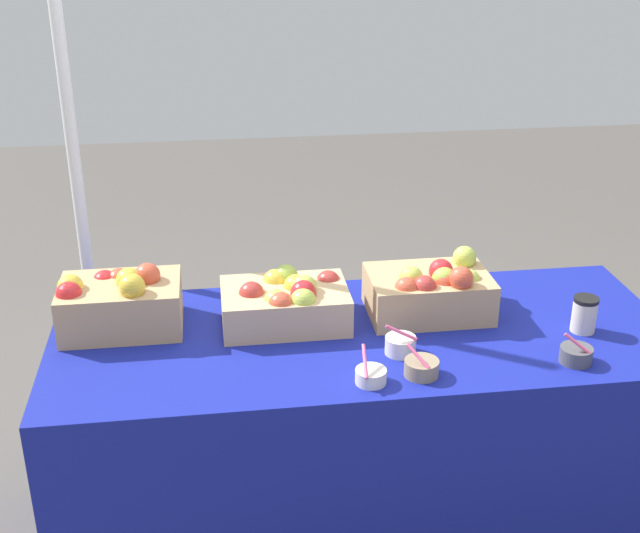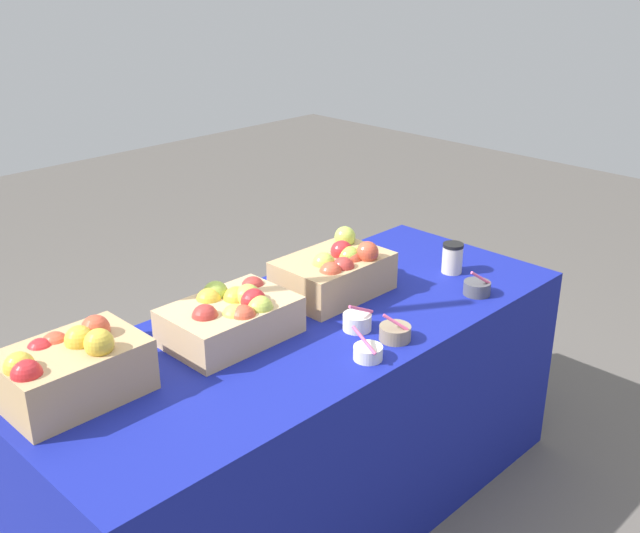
# 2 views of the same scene
# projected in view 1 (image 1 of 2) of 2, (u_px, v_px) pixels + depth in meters

# --- Properties ---
(ground_plane) EXTENTS (10.00, 10.00, 0.00)m
(ground_plane) POSITION_uv_depth(u_px,v_px,m) (359.00, 523.00, 2.86)
(ground_plane) COLOR #56514C
(table) EXTENTS (1.90, 0.76, 0.74)m
(table) POSITION_uv_depth(u_px,v_px,m) (361.00, 433.00, 2.71)
(table) COLOR navy
(table) RESTS_ON ground_plane
(apple_crate_left) EXTENTS (0.36, 0.25, 0.21)m
(apple_crate_left) POSITION_uv_depth(u_px,v_px,m) (119.00, 302.00, 2.55)
(apple_crate_left) COLOR tan
(apple_crate_left) RESTS_ON table
(apple_crate_middle) EXTENTS (0.39, 0.26, 0.17)m
(apple_crate_middle) POSITION_uv_depth(u_px,v_px,m) (287.00, 301.00, 2.59)
(apple_crate_middle) COLOR tan
(apple_crate_middle) RESTS_ON table
(apple_crate_right) EXTENTS (0.38, 0.26, 0.19)m
(apple_crate_right) POSITION_uv_depth(u_px,v_px,m) (432.00, 290.00, 2.65)
(apple_crate_right) COLOR tan
(apple_crate_right) RESTS_ON table
(sample_bowl_near) EXTENTS (0.10, 0.10, 0.10)m
(sample_bowl_near) POSITION_uv_depth(u_px,v_px,m) (421.00, 368.00, 2.33)
(sample_bowl_near) COLOR gray
(sample_bowl_near) RESTS_ON table
(sample_bowl_mid) EXTENTS (0.09, 0.09, 0.10)m
(sample_bowl_mid) POSITION_uv_depth(u_px,v_px,m) (576.00, 354.00, 2.39)
(sample_bowl_mid) COLOR #4C4C51
(sample_bowl_mid) RESTS_ON table
(sample_bowl_far) EXTENTS (0.10, 0.09, 0.10)m
(sample_bowl_far) POSITION_uv_depth(u_px,v_px,m) (400.00, 345.00, 2.44)
(sample_bowl_far) COLOR silver
(sample_bowl_far) RESTS_ON table
(sample_bowl_extra) EXTENTS (0.09, 0.10, 0.10)m
(sample_bowl_extra) POSITION_uv_depth(u_px,v_px,m) (371.00, 376.00, 2.29)
(sample_bowl_extra) COLOR silver
(sample_bowl_extra) RESTS_ON table
(coffee_cup) EXTENTS (0.08, 0.08, 0.11)m
(coffee_cup) POSITION_uv_depth(u_px,v_px,m) (584.00, 314.00, 2.55)
(coffee_cup) COLOR beige
(coffee_cup) RESTS_ON table
(tent_pole) EXTENTS (0.04, 0.04, 2.19)m
(tent_pole) POSITION_uv_depth(u_px,v_px,m) (76.00, 173.00, 2.86)
(tent_pole) COLOR white
(tent_pole) RESTS_ON ground_plane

